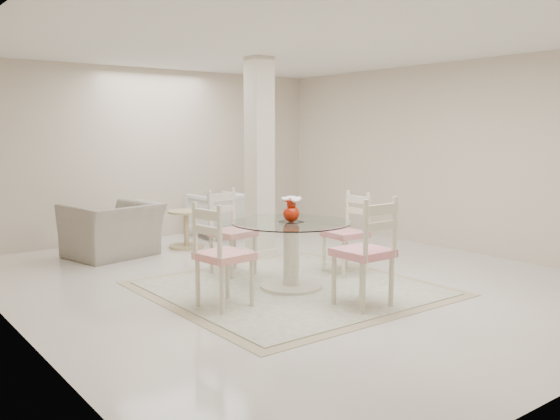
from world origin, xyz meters
TOP-DOWN VIEW (x-y plane):
  - ground at (0.00, 0.00)m, footprint 7.00×7.00m
  - room_shell at (0.00, 0.00)m, footprint 6.02×7.02m
  - column at (0.50, 1.30)m, footprint 0.30×0.30m
  - area_rug at (-0.27, -0.37)m, footprint 2.84×2.84m
  - dining_table at (-0.27, -0.37)m, footprint 1.29×1.29m
  - red_vase at (-0.26, -0.37)m, footprint 0.21×0.20m
  - dining_chair_east at (0.74, -0.22)m, footprint 0.45×0.45m
  - dining_chair_north at (-0.42, 0.65)m, footprint 0.51×0.51m
  - dining_chair_west at (-1.28, -0.52)m, footprint 0.51×0.51m
  - dining_chair_south at (-0.12, -1.38)m, footprint 0.49×0.49m
  - recliner_taupe at (-1.16, 2.45)m, footprint 1.33×1.22m
  - armchair_white at (0.83, 2.95)m, footprint 0.81×0.83m
  - side_table at (-0.06, 2.39)m, footprint 0.53×0.53m

SIDE VIEW (x-z plane):
  - ground at x=0.00m, z-range 0.00..0.00m
  - area_rug at x=-0.27m, z-range 0.00..0.02m
  - side_table at x=-0.06m, z-range -0.02..0.53m
  - armchair_white at x=0.83m, z-range 0.00..0.72m
  - recliner_taupe at x=-1.16m, z-range 0.00..0.74m
  - dining_table at x=-0.27m, z-range 0.01..0.75m
  - dining_chair_east at x=0.74m, z-range 0.03..1.12m
  - dining_chair_north at x=-0.42m, z-range 0.03..1.15m
  - dining_chair_west at x=-1.28m, z-range 0.03..1.17m
  - dining_chair_south at x=-0.12m, z-range 0.03..1.23m
  - red_vase at x=-0.26m, z-range 0.75..1.03m
  - column at x=0.50m, z-range 0.00..2.70m
  - room_shell at x=0.00m, z-range 0.50..3.21m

